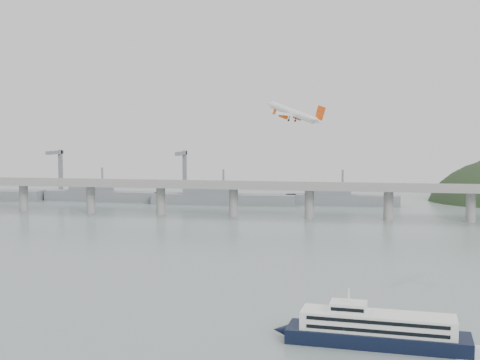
# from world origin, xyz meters

# --- Properties ---
(ground) EXTENTS (900.00, 900.00, 0.00)m
(ground) POSITION_xyz_m (0.00, 0.00, 0.00)
(ground) COLOR slate
(ground) RESTS_ON ground
(bridge) EXTENTS (800.00, 22.00, 23.90)m
(bridge) POSITION_xyz_m (-1.15, 200.00, 17.65)
(bridge) COLOR gray
(bridge) RESTS_ON ground
(distant_fleet) EXTENTS (453.00, 60.90, 40.00)m
(distant_fleet) POSITION_xyz_m (-155.36, 265.08, 6.22)
(distant_fleet) COLOR slate
(distant_fleet) RESTS_ON ground
(ferry) EXTENTS (79.79, 18.55, 15.04)m
(ferry) POSITION_xyz_m (54.61, -42.50, 4.08)
(ferry) COLOR black
(ferry) RESTS_ON ground
(airliner) EXTENTS (28.22, 27.14, 11.96)m
(airliner) POSITION_xyz_m (22.31, 61.34, 64.52)
(airliner) COLOR white
(airliner) RESTS_ON ground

